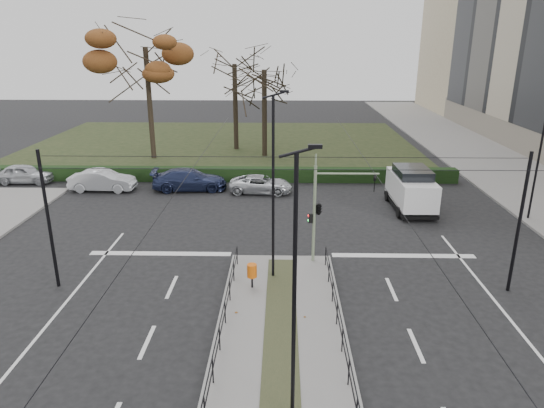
{
  "coord_description": "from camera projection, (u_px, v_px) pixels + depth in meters",
  "views": [
    {
      "loc": [
        -0.0,
        -16.45,
        10.06
      ],
      "look_at": [
        -0.48,
        6.37,
        2.31
      ],
      "focal_mm": 32.0,
      "sensor_mm": 36.0,
      "label": 1
    }
  ],
  "objects": [
    {
      "name": "litter_bin",
      "position": [
        252.0,
        271.0,
        20.24
      ],
      "size": [
        0.41,
        0.41,
        1.06
      ],
      "color": "black",
      "rests_on": "median_island"
    },
    {
      "name": "parked_car_fourth",
      "position": [
        261.0,
        184.0,
        33.48
      ],
      "size": [
        4.46,
        2.29,
        1.21
      ],
      "primitive_type": "imported",
      "rotation": [
        0.0,
        0.0,
        1.5
      ],
      "color": "#B8BBC0",
      "rests_on": "ground"
    },
    {
      "name": "traffic_light",
      "position": [
        320.0,
        207.0,
        22.12
      ],
      "size": [
        3.14,
        1.79,
        4.62
      ],
      "color": "gray",
      "rests_on": "median_island"
    },
    {
      "name": "rust_tree",
      "position": [
        145.0,
        47.0,
        40.21
      ],
      "size": [
        8.9,
        8.9,
        12.39
      ],
      "color": "black",
      "rests_on": "park"
    },
    {
      "name": "median_railing",
      "position": [
        281.0,
        329.0,
        16.03
      ],
      "size": [
        4.14,
        13.24,
        0.92
      ],
      "color": "black",
      "rests_on": "median_island"
    },
    {
      "name": "streetlamp_median_far",
      "position": [
        274.0,
        187.0,
        20.17
      ],
      "size": [
        0.67,
        0.14,
        8.06
      ],
      "color": "black",
      "rests_on": "median_island"
    },
    {
      "name": "parked_car_first",
      "position": [
        24.0,
        174.0,
        35.71
      ],
      "size": [
        4.2,
        1.8,
        1.41
      ],
      "primitive_type": "imported",
      "rotation": [
        0.0,
        0.0,
        1.6
      ],
      "color": "#B8BBC0",
      "rests_on": "ground"
    },
    {
      "name": "bare_tree_center",
      "position": [
        235.0,
        71.0,
        44.41
      ],
      "size": [
        6.72,
        6.72,
        10.47
      ],
      "color": "black",
      "rests_on": "park"
    },
    {
      "name": "park",
      "position": [
        223.0,
        144.0,
        49.21
      ],
      "size": [
        38.0,
        26.0,
        0.1
      ],
      "primitive_type": "cube",
      "color": "black",
      "rests_on": "ground"
    },
    {
      "name": "streetlamp_sidewalk",
      "position": [
        541.0,
        145.0,
        27.08
      ],
      "size": [
        0.71,
        0.15,
        8.53
      ],
      "color": "black",
      "rests_on": "sidewalk_east"
    },
    {
      "name": "sidewalk_east",
      "position": [
        504.0,
        170.0,
        39.26
      ],
      "size": [
        8.0,
        90.0,
        0.14
      ],
      "primitive_type": "cube",
      "color": "slate",
      "rests_on": "ground"
    },
    {
      "name": "parked_car_third",
      "position": [
        190.0,
        179.0,
        34.07
      ],
      "size": [
        5.32,
        2.5,
        1.5
      ],
      "primitive_type": "imported",
      "rotation": [
        0.0,
        0.0,
        1.65
      ],
      "color": "#1F284A",
      "rests_on": "ground"
    },
    {
      "name": "white_van",
      "position": [
        411.0,
        188.0,
        29.99
      ],
      "size": [
        2.35,
        5.09,
        2.64
      ],
      "color": "silver",
      "rests_on": "ground"
    },
    {
      "name": "hedge",
      "position": [
        202.0,
        174.0,
        36.38
      ],
      "size": [
        38.0,
        1.0,
        1.0
      ],
      "primitive_type": "cube",
      "color": "black",
      "rests_on": "ground"
    },
    {
      "name": "bare_tree_near",
      "position": [
        264.0,
        76.0,
        41.83
      ],
      "size": [
        5.64,
        5.64,
        10.02
      ],
      "color": "black",
      "rests_on": "park"
    },
    {
      "name": "ground",
      "position": [
        281.0,
        313.0,
        18.81
      ],
      "size": [
        140.0,
        140.0,
        0.0
      ],
      "primitive_type": "plane",
      "color": "black",
      "rests_on": "ground"
    },
    {
      "name": "streetlamp_median_near",
      "position": [
        295.0,
        291.0,
        12.24
      ],
      "size": [
        0.64,
        0.13,
        7.66
      ],
      "color": "black",
      "rests_on": "median_island"
    },
    {
      "name": "median_island",
      "position": [
        281.0,
        351.0,
        16.42
      ],
      "size": [
        4.4,
        15.0,
        0.14
      ],
      "primitive_type": "cube",
      "color": "slate",
      "rests_on": "ground"
    },
    {
      "name": "parked_car_second",
      "position": [
        102.0,
        180.0,
        33.87
      ],
      "size": [
        4.53,
        1.62,
        1.49
      ],
      "primitive_type": "imported",
      "rotation": [
        0.0,
        0.0,
        1.56
      ],
      "color": "#B8BBC0",
      "rests_on": "ground"
    },
    {
      "name": "catenary",
      "position": [
        282.0,
        216.0,
        19.24
      ],
      "size": [
        20.0,
        34.0,
        6.0
      ],
      "color": "black",
      "rests_on": "ground"
    }
  ]
}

